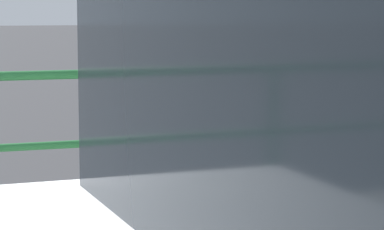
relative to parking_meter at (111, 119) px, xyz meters
name	(u,v)px	position (x,y,z in m)	size (l,w,h in m)	color
parking_meter	(111,119)	(0.00, 0.00, 0.00)	(0.15, 0.17, 1.49)	slate
pedestrian_at_meter	(258,127)	(0.58, -0.02, -0.05)	(0.63, 0.49, 1.73)	slate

